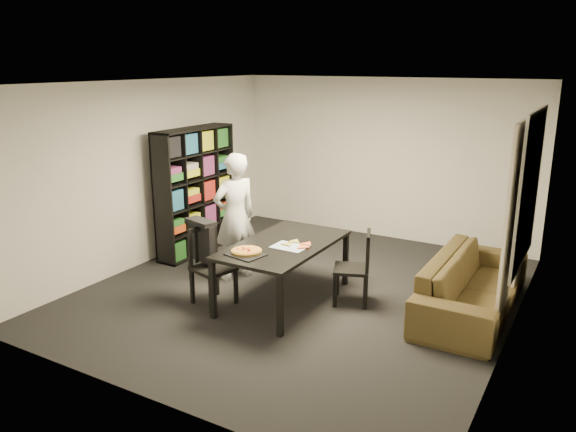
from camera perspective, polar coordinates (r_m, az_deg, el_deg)
The scene contains 16 objects.
room at distance 6.84m, azimuth 1.46°, elevation 2.45°, with size 5.01×5.51×2.61m.
window_pane at distance 6.63m, azimuth 23.34°, elevation 2.53°, with size 0.02×1.40×1.60m, color black.
window_frame at distance 6.64m, azimuth 23.30°, elevation 2.53°, with size 0.03×1.52×1.72m, color white.
curtain_left at distance 6.23m, azimuth 21.62°, elevation -1.41°, with size 0.03×0.70×2.25m, color beige.
curtain_right at distance 7.22m, azimuth 22.91°, elevation 0.69°, with size 0.03×0.70×2.25m, color beige.
bookshelf at distance 8.59m, azimuth -9.35°, elevation 2.54°, with size 0.35×1.50×1.90m, color black.
dining_table at distance 6.74m, azimuth -0.43°, elevation -3.29°, with size 0.98×1.77×0.74m.
chair_left at distance 6.83m, azimuth -8.07°, elevation -4.44°, with size 0.53×0.53×0.94m.
chair_right at distance 6.79m, azimuth 7.21°, elevation -4.74°, with size 0.54×0.54×0.90m.
draped_jacket at distance 6.85m, azimuth -8.79°, elevation -2.29°, with size 0.45×0.28×0.52m.
person at distance 7.44m, azimuth -5.41°, elevation -0.10°, with size 0.62×0.41×1.71m, color silver.
baking_tray at distance 6.33m, azimuth -4.32°, elevation -3.92°, with size 0.40×0.32×0.01m, color black.
pepperoni_pizza at distance 6.39m, azimuth -4.23°, elevation -3.55°, with size 0.35×0.35×0.03m.
kitchen_towel at distance 6.58m, azimuth 0.18°, elevation -3.14°, with size 0.40×0.30×0.01m, color silver.
pizza_slices at distance 6.64m, azimuth 1.01°, elevation -2.87°, with size 0.37×0.31×0.01m, color #C7893E, non-canonical shape.
sofa at distance 6.92m, azimuth 18.26°, elevation -6.63°, with size 2.27×0.89×0.66m, color #3A3117.
Camera 1 is at (3.18, -5.86, 2.84)m, focal length 35.00 mm.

